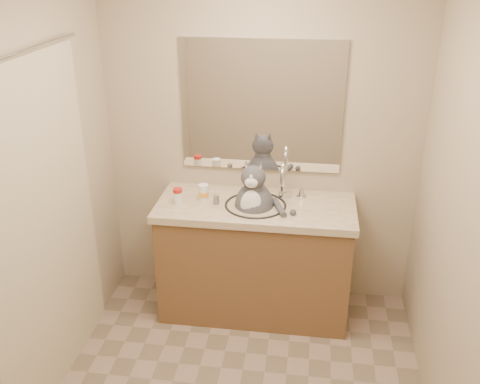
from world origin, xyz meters
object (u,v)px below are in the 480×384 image
(cat, at_px, (254,204))
(pill_bottle_orange, at_px, (204,193))
(grey_canister, at_px, (216,200))
(pill_bottle_redcap, at_px, (178,196))

(cat, relative_size, pill_bottle_orange, 4.63)
(pill_bottle_orange, xyz_separation_m, grey_canister, (0.10, -0.05, -0.02))
(pill_bottle_redcap, xyz_separation_m, pill_bottle_orange, (0.16, 0.07, 0.00))
(pill_bottle_redcap, height_order, pill_bottle_orange, pill_bottle_orange)
(pill_bottle_orange, bearing_deg, pill_bottle_redcap, -155.16)
(pill_bottle_orange, bearing_deg, grey_canister, -26.67)
(cat, distance_m, grey_canister, 0.26)
(pill_bottle_redcap, relative_size, grey_canister, 1.76)
(pill_bottle_redcap, distance_m, pill_bottle_orange, 0.18)
(cat, bearing_deg, pill_bottle_redcap, -170.75)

